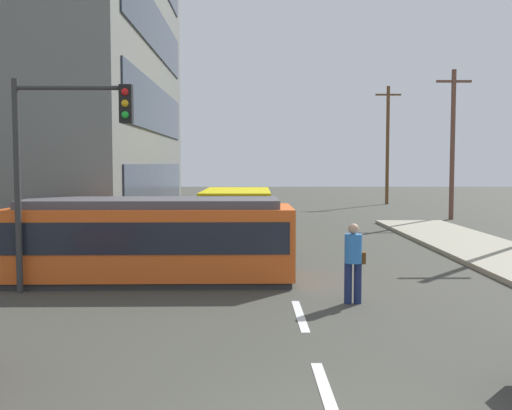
{
  "coord_description": "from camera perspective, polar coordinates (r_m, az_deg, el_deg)",
  "views": [
    {
      "loc": [
        -0.98,
        -5.46,
        2.91
      ],
      "look_at": [
        -0.8,
        9.43,
        1.89
      ],
      "focal_mm": 42.81,
      "sensor_mm": 36.0,
      "label": 1
    }
  ],
  "objects": [
    {
      "name": "lane_stripe_2",
      "position": [
        11.87,
        4.13,
        -10.25
      ],
      "size": [
        0.16,
        2.4,
        0.01
      ],
      "primitive_type": "cube",
      "color": "silver",
      "rests_on": "ground"
    },
    {
      "name": "lane_stripe_3",
      "position": [
        21.26,
        1.95,
        -3.92
      ],
      "size": [
        0.16,
        2.4,
        0.01
      ],
      "primitive_type": "cube",
      "color": "silver",
      "rests_on": "ground"
    },
    {
      "name": "utility_pole_far",
      "position": [
        33.08,
        17.89,
        5.66
      ],
      "size": [
        1.8,
        0.24,
        7.68
      ],
      "color": "brown",
      "rests_on": "ground"
    },
    {
      "name": "traffic_light_mast",
      "position": [
        14.2,
        -17.49,
        5.5
      ],
      "size": [
        2.65,
        0.33,
        4.77
      ],
      "color": "#333333",
      "rests_on": "ground"
    },
    {
      "name": "ground_plane",
      "position": [
        15.76,
        2.9,
        -6.71
      ],
      "size": [
        120.0,
        120.0,
        0.0
      ],
      "primitive_type": "plane",
      "color": "#3E3E36"
    },
    {
      "name": "city_bus",
      "position": [
        23.33,
        -1.81,
        -0.57
      ],
      "size": [
        2.62,
        5.52,
        1.89
      ],
      "color": "#D4C00B",
      "rests_on": "ground"
    },
    {
      "name": "pedestrian_crossing",
      "position": [
        12.8,
        9.1,
        -4.95
      ],
      "size": [
        0.46,
        0.36,
        1.67
      ],
      "color": "navy",
      "rests_on": "ground"
    },
    {
      "name": "lane_stripe_1",
      "position": [
        8.07,
        6.63,
        -17.2
      ],
      "size": [
        0.16,
        2.4,
        0.01
      ],
      "primitive_type": "cube",
      "color": "silver",
      "rests_on": "ground"
    },
    {
      "name": "streetcar_tram",
      "position": [
        15.34,
        -9.58,
        -3.08
      ],
      "size": [
        6.89,
        2.59,
        2.04
      ],
      "color": "#E55B1E",
      "rests_on": "ground"
    },
    {
      "name": "parked_sedan_furthest",
      "position": [
        31.83,
        -8.77,
        -0.24
      ],
      "size": [
        1.97,
        4.44,
        1.19
      ],
      "color": "#234292",
      "rests_on": "ground"
    },
    {
      "name": "lane_stripe_4",
      "position": [
        27.22,
        1.37,
        -2.2
      ],
      "size": [
        0.16,
        2.4,
        0.01
      ],
      "primitive_type": "cube",
      "color": "silver",
      "rests_on": "ground"
    },
    {
      "name": "utility_pole_distant",
      "position": [
        44.3,
        12.19,
        5.69
      ],
      "size": [
        1.8,
        0.24,
        8.32
      ],
      "color": "brown",
      "rests_on": "ground"
    },
    {
      "name": "parked_sedan_mid",
      "position": [
        19.63,
        -13.51,
        -2.87
      ],
      "size": [
        2.01,
        4.25,
        1.19
      ],
      "color": "black",
      "rests_on": "ground"
    },
    {
      "name": "parked_sedan_far",
      "position": [
        25.2,
        -10.02,
        -1.33
      ],
      "size": [
        2.17,
        4.47,
        1.19
      ],
      "color": "#2A5138",
      "rests_on": "ground"
    }
  ]
}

